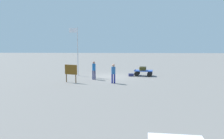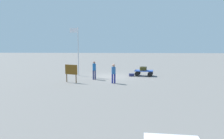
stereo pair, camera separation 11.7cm
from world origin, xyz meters
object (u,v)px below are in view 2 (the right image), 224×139
(suitcase_dark, at_px, (132,75))
(worker_lead, at_px, (94,69))
(suitcase_olive, at_px, (143,69))
(signboard, at_px, (71,71))
(suitcase_navy, at_px, (144,68))
(luggage_cart, at_px, (144,72))
(flagpole, at_px, (77,48))
(worker_trailing, at_px, (114,72))

(suitcase_dark, distance_m, worker_lead, 4.32)
(suitcase_olive, height_order, signboard, signboard)
(signboard, bearing_deg, suitcase_olive, -148.50)
(suitcase_olive, xyz_separation_m, suitcase_navy, (-0.10, -0.35, 0.00))
(suitcase_olive, bearing_deg, worker_lead, 25.73)
(suitcase_olive, bearing_deg, luggage_cart, -117.18)
(flagpole, bearing_deg, luggage_cart, -178.84)
(worker_trailing, xyz_separation_m, flagpole, (4.00, -4.25, 1.97))
(suitcase_dark, relative_size, signboard, 0.36)
(luggage_cart, xyz_separation_m, suitcase_navy, (0.02, -0.13, 0.35))
(signboard, bearing_deg, suitcase_navy, -146.68)
(worker_lead, bearing_deg, worker_trailing, 135.48)
(suitcase_olive, relative_size, worker_lead, 0.38)
(suitcase_olive, distance_m, worker_trailing, 5.06)
(luggage_cart, height_order, signboard, signboard)
(luggage_cart, relative_size, worker_trailing, 1.23)
(suitcase_olive, xyz_separation_m, flagpole, (6.85, -0.08, 2.16))
(suitcase_navy, distance_m, suitcase_dark, 1.48)
(luggage_cart, bearing_deg, suitcase_navy, -82.37)
(suitcase_olive, relative_size, suitcase_dark, 1.18)
(suitcase_dark, distance_m, flagpole, 6.34)
(luggage_cart, bearing_deg, suitcase_olive, 62.82)
(luggage_cart, relative_size, suitcase_navy, 2.97)
(worker_trailing, distance_m, signboard, 3.68)
(worker_lead, bearing_deg, flagpole, -48.67)
(suitcase_navy, bearing_deg, luggage_cart, 97.63)
(luggage_cart, height_order, flagpole, flagpole)
(suitcase_olive, distance_m, flagpole, 7.18)
(flagpole, bearing_deg, suitcase_navy, -177.73)
(suitcase_dark, xyz_separation_m, flagpole, (5.68, -0.12, 2.81))
(worker_trailing, distance_m, flagpole, 6.16)
(suitcase_navy, relative_size, suitcase_dark, 1.23)
(suitcase_navy, height_order, worker_lead, worker_lead)
(worker_lead, bearing_deg, signboard, 43.96)
(flagpole, bearing_deg, worker_lead, 131.33)
(suitcase_olive, distance_m, signboard, 7.66)
(luggage_cart, distance_m, suitcase_olive, 0.42)
(flagpole, bearing_deg, worker_trailing, 133.23)
(suitcase_navy, bearing_deg, suitcase_dark, 17.52)
(suitcase_dark, bearing_deg, flagpole, -1.26)
(worker_lead, height_order, worker_trailing, worker_lead)
(suitcase_navy, bearing_deg, flagpole, 2.27)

